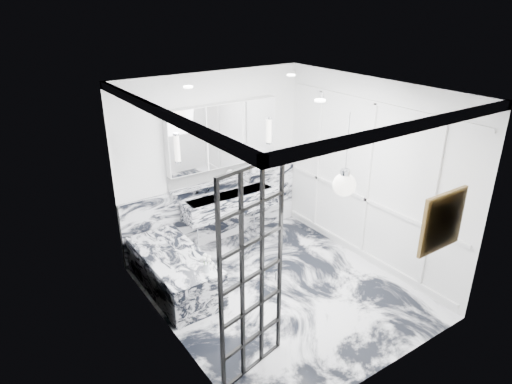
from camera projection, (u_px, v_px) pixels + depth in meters
floor at (280, 291)px, 6.38m from camera, size 3.60×3.60×0.00m
ceiling at (285, 90)px, 5.28m from camera, size 3.60×3.60×0.00m
wall_back at (213, 161)px, 7.19m from camera, size 3.60×0.00×3.60m
wall_front at (394, 262)px, 4.47m from camera, size 3.60×0.00×3.60m
wall_left at (167, 234)px, 5.00m from camera, size 0.00×3.60×3.60m
wall_right at (369, 174)px, 6.66m from camera, size 0.00×3.60×3.60m
marble_clad_back at (216, 212)px, 7.52m from camera, size 3.18×0.05×1.05m
marble_clad_left at (169, 238)px, 5.03m from camera, size 0.02×3.56×2.68m
panel_molding at (368, 181)px, 6.69m from camera, size 0.03×3.40×2.30m
soap_bottle_a at (254, 166)px, 7.58m from camera, size 0.11×0.11×0.23m
soap_bottle_b at (253, 168)px, 7.58m from camera, size 0.08×0.08×0.17m
soap_bottle_c at (256, 167)px, 7.61m from camera, size 0.16×0.16×0.16m
face_pot at (230, 174)px, 7.35m from camera, size 0.14×0.14×0.14m
amber_bottle at (252, 170)px, 7.59m from camera, size 0.04×0.04×0.10m
flower_vase at (206, 268)px, 5.82m from camera, size 0.08×0.08×0.12m
crittall_door at (252, 276)px, 4.62m from camera, size 0.87×0.24×2.38m
artwork at (443, 221)px, 4.82m from camera, size 0.57×0.05×0.57m
pendant_light at (344, 185)px, 4.77m from camera, size 0.25×0.25×0.25m
trough_sink at (230, 203)px, 7.35m from camera, size 1.60×0.45×0.30m
ledge at (224, 180)px, 7.34m from camera, size 1.90×0.14×0.04m
subway_tile at (222, 171)px, 7.33m from camera, size 1.90×0.03×0.23m
mirror_cabinet at (223, 135)px, 7.05m from camera, size 1.90×0.16×1.00m
sconce_left at (177, 148)px, 6.57m from camera, size 0.07×0.07×0.40m
sconce_right at (269, 131)px, 7.42m from camera, size 0.07×0.07×0.40m
bathtub at (175, 271)px, 6.34m from camera, size 0.75×1.65×0.55m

